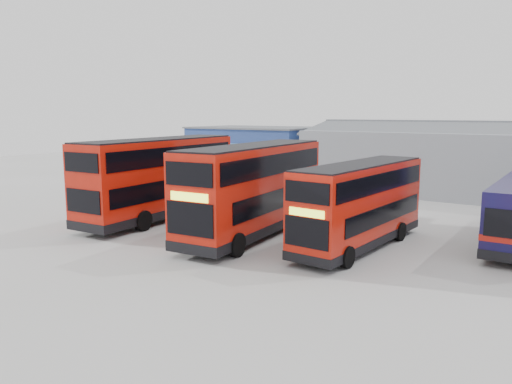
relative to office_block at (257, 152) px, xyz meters
name	(u,v)px	position (x,y,z in m)	size (l,w,h in m)	color
ground_plane	(287,231)	(14.00, -17.99, -2.58)	(120.00, 120.00, 0.00)	#A1A19C
office_block	(257,152)	(0.00, 0.00, 0.00)	(12.30, 8.32, 5.12)	navy
maintenance_shed	(502,163)	(22.00, 2.01, 0.02)	(30.50, 12.00, 5.89)	gray
double_decker_left	(159,179)	(5.84, -19.59, -0.10)	(3.52, 11.91, 4.97)	red
double_decker_centre	(254,191)	(13.01, -19.87, -0.16)	(3.71, 11.66, 4.85)	red
double_decker_right	(360,206)	(18.64, -19.04, -0.52)	(3.04, 9.91, 4.13)	red
panel_van	(195,169)	(-2.72, -6.33, -1.21)	(3.34, 5.92, 2.44)	silver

